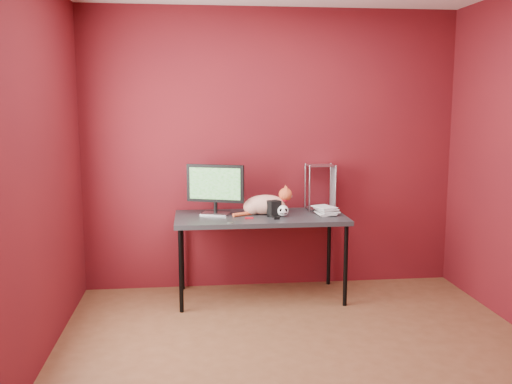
{
  "coord_description": "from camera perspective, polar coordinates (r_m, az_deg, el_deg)",
  "views": [
    {
      "loc": [
        -0.74,
        -3.54,
        1.72
      ],
      "look_at": [
        -0.21,
        1.15,
        1.0
      ],
      "focal_mm": 40.0,
      "sensor_mm": 36.0,
      "label": 1
    }
  ],
  "objects": [
    {
      "name": "monitor",
      "position": [
        5.04,
        -4.09,
        0.51
      ],
      "size": [
        0.5,
        0.24,
        0.45
      ],
      "rotation": [
        0.0,
        0.0,
        -0.34
      ],
      "color": "#A3A2A7",
      "rests_on": "desk"
    },
    {
      "name": "black_gadget",
      "position": [
        4.88,
        2.1,
        -2.62
      ],
      "size": [
        0.05,
        0.03,
        0.02
      ],
      "primitive_type": "cube",
      "rotation": [
        0.0,
        0.0,
        0.13
      ],
      "color": "black",
      "rests_on": "desk"
    },
    {
      "name": "washer",
      "position": [
        4.73,
        -2.6,
        -3.09
      ],
      "size": [
        0.05,
        0.05,
        0.0
      ],
      "primitive_type": "cylinder",
      "color": "#A3A2A7",
      "rests_on": "desk"
    },
    {
      "name": "book_stack",
      "position": [
        5.04,
        6.31,
        2.37
      ],
      "size": [
        0.22,
        0.25,
        0.83
      ],
      "rotation": [
        0.0,
        0.0,
        0.28
      ],
      "color": "beige",
      "rests_on": "desk"
    },
    {
      "name": "room",
      "position": [
        3.63,
        5.42,
        4.35
      ],
      "size": [
        3.52,
        3.52,
        2.61
      ],
      "color": "brown",
      "rests_on": "ground"
    },
    {
      "name": "cat",
      "position": [
        5.09,
        0.95,
        -1.24
      ],
      "size": [
        0.54,
        0.22,
        0.26
      ],
      "rotation": [
        0.0,
        0.0,
        0.03
      ],
      "color": "#CE552B",
      "rests_on": "desk"
    },
    {
      "name": "pocket_knife",
      "position": [
        4.9,
        -0.69,
        -2.61
      ],
      "size": [
        0.07,
        0.02,
        0.01
      ],
      "primitive_type": "cube",
      "rotation": [
        0.0,
        0.0,
        -0.03
      ],
      "color": "#A70C18",
      "rests_on": "desk"
    },
    {
      "name": "desk",
      "position": [
        5.05,
        0.44,
        -2.93
      ],
      "size": [
        1.5,
        0.7,
        0.75
      ],
      "color": "black",
      "rests_on": "ground"
    },
    {
      "name": "wire_rack",
      "position": [
        5.35,
        6.44,
        0.52
      ],
      "size": [
        0.26,
        0.21,
        0.42
      ],
      "rotation": [
        0.0,
        0.0,
        0.0
      ],
      "color": "#A3A2A7",
      "rests_on": "desk"
    },
    {
      "name": "speaker",
      "position": [
        4.99,
        1.82,
        -1.71
      ],
      "size": [
        0.13,
        0.12,
        0.14
      ],
      "rotation": [
        0.0,
        0.0,
        0.35
      ],
      "color": "black",
      "rests_on": "desk"
    },
    {
      "name": "skull_mug",
      "position": [
        4.99,
        2.68,
        -1.88
      ],
      "size": [
        0.11,
        0.11,
        0.1
      ],
      "rotation": [
        0.0,
        0.0,
        -0.03
      ],
      "color": "white",
      "rests_on": "desk"
    }
  ]
}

